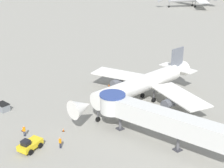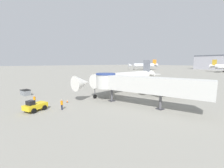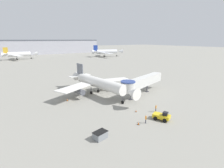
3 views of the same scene
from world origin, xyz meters
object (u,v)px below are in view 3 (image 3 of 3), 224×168
(ground_crew_wing_walker, at_px, (156,108))
(ground_crew_marshaller, at_px, (146,118))
(pushback_tug_yellow, at_px, (162,116))
(background_jet_blue_tail, at_px, (106,52))
(traffic_cone_near_nose, at_px, (136,111))
(jet_bridge, at_px, (141,82))
(traffic_cone_port_wing, at_px, (67,100))
(traffic_cone_apron_front, at_px, (138,123))
(service_container_gray, at_px, (100,135))
(main_airplane, at_px, (98,83))
(background_jet_gold_tail, at_px, (19,54))

(ground_crew_wing_walker, bearing_deg, ground_crew_marshaller, 176.07)
(pushback_tug_yellow, distance_m, background_jet_blue_tail, 143.59)
(ground_crew_wing_walker, bearing_deg, traffic_cone_near_nose, 117.97)
(jet_bridge, xyz_separation_m, traffic_cone_port_wing, (-21.01, 7.17, -3.70))
(ground_crew_marshaller, xyz_separation_m, background_jet_blue_tail, (68.79, 127.32, 3.91))
(traffic_cone_apron_front, bearing_deg, service_container_gray, -178.72)
(pushback_tug_yellow, xyz_separation_m, ground_crew_wing_walker, (2.14, 3.70, 0.19))
(ground_crew_wing_walker, xyz_separation_m, background_jet_blue_tail, (62.66, 124.38, 3.91))
(jet_bridge, relative_size, traffic_cone_apron_front, 29.97)
(traffic_cone_port_wing, distance_m, background_jet_blue_tail, 130.88)
(main_airplane, relative_size, background_jet_gold_tail, 1.03)
(ground_crew_marshaller, xyz_separation_m, ground_crew_wing_walker, (6.13, 2.95, -0.00))
(service_container_gray, xyz_separation_m, traffic_cone_near_nose, (12.87, 5.35, -0.39))
(service_container_gray, xyz_separation_m, ground_crew_wing_walker, (16.86, 2.82, 0.36))
(background_jet_blue_tail, bearing_deg, traffic_cone_near_nose, 167.42)
(traffic_cone_port_wing, relative_size, traffic_cone_near_nose, 1.17)
(service_container_gray, height_order, ground_crew_marshaller, ground_crew_marshaller)
(main_airplane, height_order, ground_crew_marshaller, main_airplane)
(service_container_gray, bearing_deg, background_jet_gold_tail, 88.77)
(pushback_tug_yellow, relative_size, background_jet_gold_tail, 0.14)
(jet_bridge, xyz_separation_m, service_container_gray, (-22.84, -14.79, -3.36))
(main_airplane, distance_m, service_container_gray, 25.48)
(service_container_gray, relative_size, traffic_cone_apron_front, 4.01)
(ground_crew_marshaller, bearing_deg, pushback_tug_yellow, 112.11)
(traffic_cone_port_wing, height_order, traffic_cone_apron_front, traffic_cone_port_wing)
(ground_crew_marshaller, relative_size, background_jet_blue_tail, 0.05)
(main_airplane, bearing_deg, service_container_gray, -125.85)
(service_container_gray, relative_size, background_jet_gold_tail, 0.10)
(traffic_cone_near_nose, xyz_separation_m, ground_crew_wing_walker, (3.99, -2.53, 0.75))
(jet_bridge, bearing_deg, pushback_tug_yellow, -135.20)
(background_jet_gold_tail, bearing_deg, traffic_cone_apron_front, -177.04)
(traffic_cone_apron_front, bearing_deg, background_jet_blue_tail, 60.97)
(main_airplane, bearing_deg, traffic_cone_apron_front, -105.20)
(background_jet_blue_tail, bearing_deg, traffic_cone_apron_front, 167.07)
(main_airplane, xyz_separation_m, jet_bridge, (10.83, -7.48, 0.34))
(pushback_tug_yellow, distance_m, ground_crew_wing_walker, 4.28)
(main_airplane, relative_size, traffic_cone_near_nose, 48.46)
(ground_crew_marshaller, bearing_deg, service_container_gray, -57.89)
(pushback_tug_yellow, height_order, traffic_cone_apron_front, pushback_tug_yellow)
(traffic_cone_apron_front, xyz_separation_m, background_jet_blue_tail, (70.48, 127.00, 4.62))
(traffic_cone_near_nose, relative_size, ground_crew_marshaller, 0.33)
(ground_crew_marshaller, bearing_deg, traffic_cone_near_nose, -168.55)
(jet_bridge, distance_m, traffic_cone_apron_front, 20.43)
(main_airplane, relative_size, jet_bridge, 1.41)
(pushback_tug_yellow, bearing_deg, background_jet_gold_tail, 70.39)
(traffic_cone_near_nose, xyz_separation_m, background_jet_gold_tail, (-9.74, 140.46, 4.33))
(jet_bridge, xyz_separation_m, traffic_cone_near_nose, (-9.98, -9.43, -3.75))
(jet_bridge, height_order, background_jet_gold_tail, background_jet_gold_tail)
(pushback_tug_yellow, distance_m, traffic_cone_near_nose, 6.52)
(ground_crew_wing_walker, bearing_deg, service_container_gray, 159.88)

